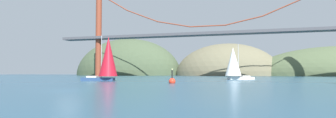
# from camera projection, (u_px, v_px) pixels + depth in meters

# --- Properties ---
(ground_plane) EXTENTS (360.00, 360.00, 0.00)m
(ground_plane) POSITION_uv_depth(u_px,v_px,m) (69.00, 91.00, 27.15)
(ground_plane) COLOR navy
(headland_left) EXTENTS (66.51, 44.00, 44.94)m
(headland_left) POSITION_uv_depth(u_px,v_px,m) (128.00, 75.00, 171.98)
(headland_left) COLOR #425138
(headland_left) RESTS_ON ground_plane
(headland_center) EXTENTS (57.67, 44.00, 35.61)m
(headland_center) POSITION_uv_depth(u_px,v_px,m) (227.00, 76.00, 155.22)
(headland_center) COLOR #6B664C
(headland_center) RESTS_ON ground_plane
(suspension_bridge) EXTENTS (140.51, 6.00, 39.82)m
(suspension_bridge) POSITION_uv_depth(u_px,v_px,m) (208.00, 32.00, 119.16)
(suspension_bridge) COLOR brown
(suspension_bridge) RESTS_ON ground_plane
(sailboat_white_mainsail) EXTENTS (7.83, 6.18, 8.89)m
(sailboat_white_mainsail) POSITION_uv_depth(u_px,v_px,m) (234.00, 63.00, 69.48)
(sailboat_white_mainsail) COLOR white
(sailboat_white_mainsail) RESTS_ON ground_plane
(sailboat_crimson_sail) EXTENTS (8.07, 4.70, 9.70)m
(sailboat_crimson_sail) POSITION_uv_depth(u_px,v_px,m) (107.00, 58.00, 59.82)
(sailboat_crimson_sail) COLOR navy
(sailboat_crimson_sail) RESTS_ON ground_plane
(channel_buoy) EXTENTS (1.10, 1.10, 2.64)m
(channel_buoy) POSITION_uv_depth(u_px,v_px,m) (172.00, 81.00, 45.45)
(channel_buoy) COLOR red
(channel_buoy) RESTS_ON ground_plane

